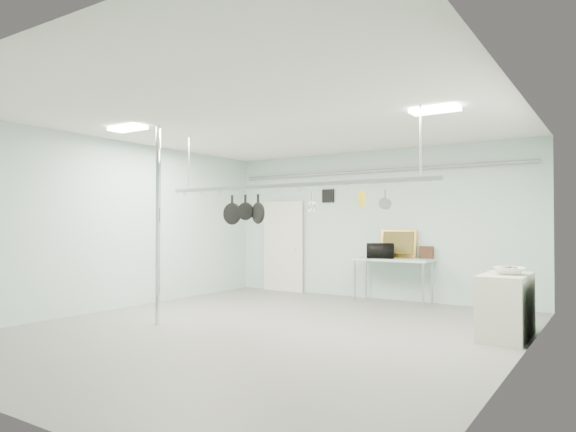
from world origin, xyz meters
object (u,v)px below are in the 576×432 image
Objects in this scene: fruit_bowl at (509,271)px; side_cabinet at (506,306)px; skillet_right at (258,209)px; skillet_mid at (245,207)px; microwave at (380,251)px; skillet_left at (232,210)px; prep_table at (393,262)px; pot_rack at (288,184)px; coffee_canister at (390,253)px; chrome_pole at (158,224)px.

side_cabinet is at bearing 131.63° from fruit_bowl.
skillet_right is at bearing -163.87° from fruit_bowl.
skillet_mid is 0.84× the size of skillet_right.
skillet_left reaches higher than microwave.
prep_table is 0.33× the size of pot_rack.
side_cabinet is 3.49m from coffee_canister.
skillet_mid is at bearing -164.90° from fruit_bowl.
chrome_pole is at bearing -157.59° from side_cabinet.
fruit_bowl is at bearing 10.96° from skillet_left.
chrome_pole reaches higher than skillet_left.
side_cabinet is at bearing -40.44° from coffee_canister.
side_cabinet is at bearing -40.79° from prep_table.
chrome_pole is 1.22m from skillet_left.
skillet_mid is (-0.83, 0.00, -0.35)m from pot_rack.
chrome_pole reaches higher than prep_table.
skillet_mid is (1.07, 0.90, 0.28)m from chrome_pole.
skillet_left is (-4.06, -1.10, 1.39)m from side_cabinet.
chrome_pole is 4.85m from prep_table.
skillet_right is (-0.90, -3.33, 0.83)m from coffee_canister.
prep_table is at bearing 62.27° from skillet_left.
chrome_pole is 2.19m from pot_rack.
pot_rack reaches higher than skillet_mid.
skillet_right reaches higher than prep_table.
prep_table is at bearing 94.97° from skillet_right.
coffee_canister is (0.33, 3.33, -1.22)m from pot_rack.
pot_rack is at bearing 21.40° from skillet_right.
microwave is at bearing 98.01° from skillet_right.
pot_rack reaches higher than fruit_bowl.
fruit_bowl is at bearing -48.37° from side_cabinet.
skillet_mid is at bearing -110.44° from prep_table.
prep_table is 3.21× the size of skillet_left.
microwave is 3.51m from skillet_left.
chrome_pole reaches higher than coffee_canister.
skillet_left is (-1.29, -3.17, 0.78)m from microwave.
prep_table is 1.33× the size of side_cabinet.
coffee_canister is at bearing 84.39° from pot_rack.
chrome_pole is 1.62m from skillet_right.
skillet_left is at bearing -158.60° from skillet_right.
pot_rack is 8.78× the size of microwave.
microwave is 1.35× the size of skillet_mid.
pot_rack is (-2.95, -1.10, 1.78)m from side_cabinet.
side_cabinet is at bearing 22.41° from chrome_pole.
coffee_canister is at bearing 139.37° from fruit_bowl.
coffee_canister is (2.23, 4.23, -0.59)m from chrome_pole.
fruit_bowl is 0.87× the size of skillet_right.
prep_table is 0.20m from coffee_canister.
skillet_mid is at bearing -158.60° from skillet_right.
skillet_left reaches higher than coffee_canister.
pot_rack is 11.47× the size of fruit_bowl.
chrome_pole is 4.82m from coffee_canister.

